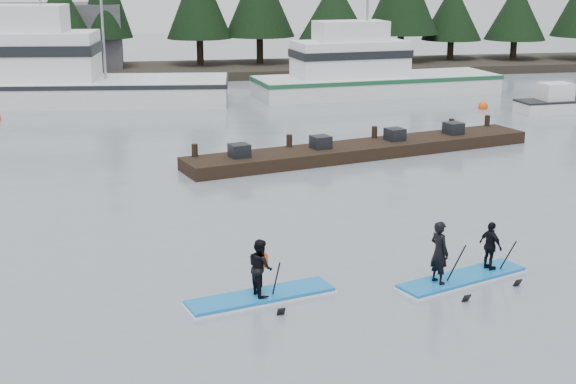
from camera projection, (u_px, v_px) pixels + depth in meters
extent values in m
plane|color=slate|center=(338.00, 309.00, 18.08)|extent=(160.00, 160.00, 0.00)
cube|color=#2D281E|center=(194.00, 70.00, 57.72)|extent=(70.00, 8.00, 0.60)
cube|color=silver|center=(65.00, 101.00, 45.61)|extent=(18.94, 7.44, 2.46)
cube|color=white|center=(21.00, 56.00, 44.79)|extent=(8.70, 4.72, 2.66)
cylinder|color=gray|center=(41.00, 8.00, 44.17)|extent=(0.14, 0.14, 7.86)
cube|color=silver|center=(376.00, 93.00, 48.79)|extent=(15.12, 5.80, 2.11)
cube|color=white|center=(350.00, 59.00, 47.72)|extent=(6.93, 3.74, 2.11)
cylinder|color=gray|center=(367.00, 20.00, 47.40)|extent=(0.14, 0.14, 6.64)
cube|color=silver|center=(568.00, 105.00, 42.90)|extent=(5.75, 2.12, 0.66)
cube|color=black|center=(364.00, 150.00, 32.79)|extent=(15.27, 5.95, 0.51)
sphere|color=#FF480C|center=(483.00, 109.00, 43.79)|extent=(0.53, 0.53, 0.53)
cube|color=#136DB8|center=(261.00, 297.00, 18.60)|extent=(3.60, 1.73, 0.13)
imported|color=black|center=(260.00, 267.00, 18.40)|extent=(0.66, 0.76, 1.34)
cube|color=#E84E13|center=(260.00, 261.00, 18.36)|extent=(0.34, 0.27, 0.32)
cylinder|color=black|center=(274.00, 287.00, 18.44)|extent=(0.14, 0.90, 1.52)
cube|color=#136AB5|center=(462.00, 278.00, 19.72)|extent=(3.60, 2.02, 0.12)
imported|color=black|center=(439.00, 252.00, 19.09)|extent=(0.54, 0.66, 1.54)
cylinder|color=black|center=(452.00, 271.00, 19.15)|extent=(0.24, 0.92, 1.59)
imported|color=black|center=(491.00, 246.00, 19.98)|extent=(0.54, 0.78, 1.24)
cylinder|color=black|center=(503.00, 264.00, 20.05)|extent=(0.23, 0.87, 1.49)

